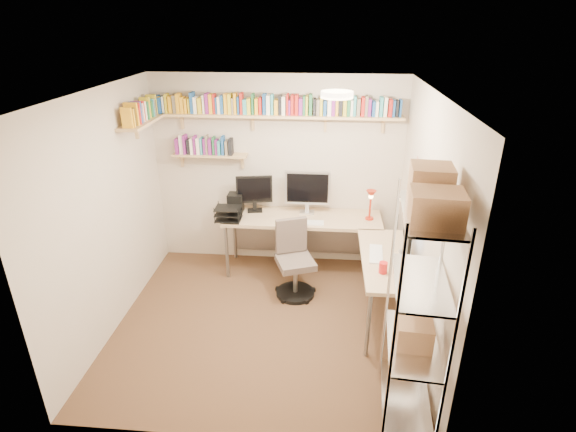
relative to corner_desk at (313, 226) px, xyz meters
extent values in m
plane|color=#452F1D|center=(-0.50, -0.93, -0.77)|extent=(3.20, 3.20, 0.00)
cube|color=beige|center=(-0.50, 0.57, 0.48)|extent=(3.20, 0.04, 2.50)
cube|color=beige|center=(-2.10, -0.93, 0.48)|extent=(0.04, 3.00, 2.50)
cube|color=beige|center=(1.10, -0.93, 0.48)|extent=(0.04, 3.00, 2.50)
cube|color=beige|center=(-0.50, -2.43, 0.48)|extent=(3.20, 0.04, 2.50)
cube|color=white|center=(-0.50, -0.93, 1.73)|extent=(3.20, 3.00, 0.04)
cube|color=silver|center=(1.09, -0.38, 0.78)|extent=(0.01, 0.30, 0.42)
cube|color=silver|center=(1.09, -0.78, 0.73)|extent=(0.01, 0.28, 0.38)
cylinder|color=#FFEAC6|center=(0.20, -0.73, 1.69)|extent=(0.30, 0.30, 0.06)
cube|color=tan|center=(-0.50, 0.45, 1.25)|extent=(3.05, 0.25, 0.03)
cube|color=tan|center=(-1.97, 0.02, 1.25)|extent=(0.25, 1.00, 0.03)
cube|color=tan|center=(-1.35, 0.47, 0.73)|extent=(0.95, 0.20, 0.02)
cube|color=tan|center=(-1.70, 0.51, 1.18)|extent=(0.03, 0.20, 0.20)
cube|color=tan|center=(-0.80, 0.51, 1.18)|extent=(0.03, 0.20, 0.20)
cube|color=tan|center=(0.10, 0.51, 1.18)|extent=(0.03, 0.20, 0.20)
cube|color=tan|center=(0.80, 0.51, 1.18)|extent=(0.03, 0.20, 0.20)
cube|color=#1C4C92|center=(-1.95, 0.45, 1.37)|extent=(0.04, 0.15, 0.20)
cube|color=#1C4C92|center=(-1.90, 0.45, 1.36)|extent=(0.03, 0.14, 0.19)
cube|color=white|center=(-1.87, 0.45, 1.36)|extent=(0.03, 0.12, 0.19)
cube|color=gold|center=(-1.83, 0.45, 1.38)|extent=(0.03, 0.13, 0.22)
cube|color=#F1A91C|center=(-1.78, 0.45, 1.37)|extent=(0.04, 0.12, 0.20)
cube|color=#776A56|center=(-1.73, 0.45, 1.37)|extent=(0.04, 0.13, 0.21)
cube|color=#F1A91C|center=(-1.68, 0.45, 1.38)|extent=(0.04, 0.14, 0.23)
cube|color=#F1A91C|center=(-1.63, 0.45, 1.36)|extent=(0.04, 0.13, 0.19)
cube|color=#F1A91C|center=(-1.59, 0.45, 1.36)|extent=(0.03, 0.14, 0.18)
cube|color=gold|center=(-1.55, 0.45, 1.35)|extent=(0.02, 0.13, 0.18)
cube|color=#1C4C92|center=(-1.51, 0.45, 1.39)|extent=(0.04, 0.15, 0.25)
cube|color=white|center=(-1.47, 0.45, 1.36)|extent=(0.04, 0.15, 0.19)
cube|color=gold|center=(-1.41, 0.45, 1.36)|extent=(0.04, 0.14, 0.19)
cube|color=white|center=(-1.37, 0.45, 1.38)|extent=(0.02, 0.13, 0.22)
cube|color=#7C217B|center=(-1.32, 0.45, 1.39)|extent=(0.04, 0.14, 0.24)
cube|color=#F1A91C|center=(-1.28, 0.45, 1.38)|extent=(0.04, 0.12, 0.23)
cube|color=red|center=(-1.24, 0.45, 1.38)|extent=(0.03, 0.12, 0.23)
cube|color=#1C4C92|center=(-1.21, 0.45, 1.36)|extent=(0.02, 0.11, 0.19)
cube|color=white|center=(-1.18, 0.45, 1.37)|extent=(0.03, 0.14, 0.20)
cube|color=#1C4C92|center=(-1.14, 0.45, 1.37)|extent=(0.04, 0.12, 0.22)
cube|color=#F1A91C|center=(-1.10, 0.45, 1.39)|extent=(0.04, 0.11, 0.24)
cube|color=gold|center=(-1.05, 0.45, 1.39)|extent=(0.04, 0.15, 0.24)
cube|color=#776A56|center=(-1.01, 0.45, 1.36)|extent=(0.02, 0.15, 0.19)
cube|color=#F1A91C|center=(-0.98, 0.45, 1.39)|extent=(0.03, 0.13, 0.25)
cube|color=#1C4C92|center=(-0.94, 0.45, 1.37)|extent=(0.02, 0.12, 0.20)
cube|color=red|center=(-0.91, 0.45, 1.39)|extent=(0.03, 0.13, 0.25)
cube|color=teal|center=(-0.86, 0.45, 1.35)|extent=(0.04, 0.14, 0.18)
cube|color=gold|center=(-0.82, 0.45, 1.36)|extent=(0.04, 0.11, 0.19)
cube|color=#226739|center=(-0.77, 0.45, 1.39)|extent=(0.02, 0.13, 0.24)
cube|color=#F1A91C|center=(-0.72, 0.45, 1.36)|extent=(0.04, 0.12, 0.19)
cube|color=red|center=(-0.68, 0.45, 1.37)|extent=(0.04, 0.12, 0.20)
cube|color=#1C4C92|center=(-0.63, 0.45, 1.39)|extent=(0.04, 0.11, 0.24)
cube|color=white|center=(-0.58, 0.45, 1.38)|extent=(0.04, 0.15, 0.23)
cube|color=teal|center=(-0.53, 0.45, 1.39)|extent=(0.03, 0.12, 0.24)
cube|color=#F1A91C|center=(-0.49, 0.45, 1.35)|extent=(0.04, 0.14, 0.18)
cube|color=black|center=(-0.44, 0.45, 1.38)|extent=(0.03, 0.14, 0.23)
cube|color=white|center=(-0.40, 0.45, 1.37)|extent=(0.04, 0.14, 0.22)
cube|color=red|center=(-0.35, 0.45, 1.39)|extent=(0.02, 0.14, 0.24)
cube|color=#7C217B|center=(-0.33, 0.45, 1.35)|extent=(0.02, 0.13, 0.18)
cube|color=red|center=(-0.29, 0.45, 1.38)|extent=(0.03, 0.14, 0.23)
cube|color=red|center=(-0.24, 0.45, 1.38)|extent=(0.04, 0.15, 0.24)
cube|color=#7C217B|center=(-0.19, 0.45, 1.37)|extent=(0.04, 0.13, 0.20)
cube|color=#226739|center=(-0.15, 0.45, 1.38)|extent=(0.03, 0.13, 0.22)
cube|color=gold|center=(-0.12, 0.45, 1.38)|extent=(0.03, 0.13, 0.22)
cube|color=#226739|center=(-0.08, 0.45, 1.39)|extent=(0.04, 0.12, 0.24)
cube|color=black|center=(-0.03, 0.45, 1.36)|extent=(0.03, 0.15, 0.19)
cube|color=#776A56|center=(0.01, 0.45, 1.36)|extent=(0.04, 0.11, 0.18)
cube|color=gold|center=(0.05, 0.45, 1.38)|extent=(0.03, 0.14, 0.22)
cube|color=#1C4C92|center=(0.09, 0.45, 1.35)|extent=(0.04, 0.14, 0.17)
cube|color=white|center=(0.15, 0.45, 1.38)|extent=(0.04, 0.14, 0.24)
cube|color=#7C217B|center=(0.19, 0.45, 1.38)|extent=(0.04, 0.13, 0.23)
cube|color=#F1A91C|center=(0.23, 0.45, 1.37)|extent=(0.03, 0.12, 0.21)
cube|color=black|center=(0.28, 0.45, 1.37)|extent=(0.04, 0.13, 0.20)
cube|color=gold|center=(0.33, 0.45, 1.38)|extent=(0.04, 0.11, 0.22)
cube|color=#226739|center=(0.37, 0.45, 1.36)|extent=(0.03, 0.15, 0.20)
cube|color=white|center=(0.41, 0.45, 1.36)|extent=(0.03, 0.11, 0.18)
cube|color=teal|center=(0.44, 0.45, 1.38)|extent=(0.03, 0.12, 0.23)
cube|color=#776A56|center=(0.49, 0.45, 1.37)|extent=(0.04, 0.11, 0.20)
cube|color=red|center=(0.54, 0.45, 1.38)|extent=(0.04, 0.14, 0.22)
cube|color=#776A56|center=(0.58, 0.45, 1.38)|extent=(0.03, 0.12, 0.23)
cube|color=#7C217B|center=(0.62, 0.45, 1.37)|extent=(0.04, 0.12, 0.20)
cube|color=#1C4C92|center=(0.66, 0.45, 1.35)|extent=(0.04, 0.15, 0.17)
cube|color=white|center=(0.70, 0.45, 1.35)|extent=(0.03, 0.14, 0.17)
cube|color=teal|center=(0.75, 0.45, 1.38)|extent=(0.04, 0.14, 0.22)
cube|color=white|center=(0.80, 0.45, 1.38)|extent=(0.04, 0.13, 0.22)
cube|color=red|center=(0.86, 0.45, 1.36)|extent=(0.04, 0.12, 0.20)
cube|color=#1C4C92|center=(0.90, 0.45, 1.36)|extent=(0.03, 0.14, 0.19)
cube|color=black|center=(0.93, 0.45, 1.36)|extent=(0.03, 0.12, 0.19)
cube|color=#1C4C92|center=(0.97, 0.45, 1.37)|extent=(0.02, 0.13, 0.20)
cube|color=#F1A91C|center=(-1.97, -0.41, 1.37)|extent=(0.12, 0.03, 0.22)
cube|color=#F1A91C|center=(-1.97, -0.37, 1.36)|extent=(0.13, 0.03, 0.19)
cube|color=black|center=(-1.97, -0.34, 1.36)|extent=(0.11, 0.03, 0.20)
cube|color=#F1A91C|center=(-1.97, -0.29, 1.39)|extent=(0.15, 0.03, 0.24)
cube|color=red|center=(-1.97, -0.26, 1.36)|extent=(0.14, 0.02, 0.18)
cube|color=red|center=(-1.97, -0.22, 1.38)|extent=(0.14, 0.04, 0.23)
cube|color=#1C4C92|center=(-1.97, -0.18, 1.38)|extent=(0.14, 0.03, 0.23)
cube|color=#7C217B|center=(-1.97, -0.15, 1.38)|extent=(0.11, 0.03, 0.23)
cube|color=white|center=(-1.97, -0.10, 1.37)|extent=(0.13, 0.02, 0.20)
cube|color=red|center=(-1.97, -0.07, 1.38)|extent=(0.11, 0.04, 0.22)
cube|color=white|center=(-1.97, -0.02, 1.37)|extent=(0.12, 0.04, 0.21)
cube|color=#226739|center=(-1.97, 0.02, 1.37)|extent=(0.15, 0.03, 0.20)
cube|color=#F1A91C|center=(-1.97, 0.07, 1.36)|extent=(0.12, 0.03, 0.19)
cube|color=gold|center=(-1.97, 0.11, 1.39)|extent=(0.12, 0.03, 0.24)
cube|color=#226739|center=(-1.97, 0.15, 1.36)|extent=(0.13, 0.04, 0.19)
cube|color=teal|center=(-1.97, 0.20, 1.37)|extent=(0.14, 0.02, 0.20)
cube|color=#776A56|center=(-1.97, 0.23, 1.37)|extent=(0.15, 0.03, 0.20)
cube|color=black|center=(-1.97, 0.27, 1.36)|extent=(0.13, 0.03, 0.18)
cube|color=gold|center=(-1.97, 0.31, 1.38)|extent=(0.12, 0.04, 0.23)
cube|color=#1C4C92|center=(-1.97, 0.36, 1.36)|extent=(0.15, 0.04, 0.18)
cube|color=#F1A91C|center=(-1.97, 0.41, 1.36)|extent=(0.14, 0.03, 0.20)
cube|color=#226739|center=(-1.97, 0.45, 1.36)|extent=(0.13, 0.03, 0.19)
cube|color=#7C217B|center=(-1.76, 0.47, 0.84)|extent=(0.04, 0.14, 0.20)
cube|color=white|center=(-1.70, 0.47, 0.86)|extent=(0.04, 0.11, 0.24)
cube|color=#7C217B|center=(-1.66, 0.47, 0.86)|extent=(0.03, 0.14, 0.24)
cube|color=black|center=(-1.61, 0.47, 0.84)|extent=(0.04, 0.11, 0.18)
cube|color=white|center=(-1.57, 0.47, 0.84)|extent=(0.03, 0.13, 0.20)
cube|color=#7C217B|center=(-1.53, 0.47, 0.86)|extent=(0.03, 0.11, 0.23)
cube|color=white|center=(-1.48, 0.47, 0.85)|extent=(0.04, 0.13, 0.21)
cube|color=teal|center=(-1.44, 0.47, 0.85)|extent=(0.02, 0.12, 0.21)
cube|color=#7C217B|center=(-1.41, 0.47, 0.85)|extent=(0.03, 0.11, 0.20)
cube|color=#776A56|center=(-1.37, 0.47, 0.86)|extent=(0.03, 0.11, 0.24)
cube|color=#7C217B|center=(-1.33, 0.47, 0.84)|extent=(0.04, 0.13, 0.20)
cube|color=#226739|center=(-1.29, 0.47, 0.86)|extent=(0.03, 0.12, 0.22)
cube|color=#7C217B|center=(-1.25, 0.47, 0.84)|extent=(0.03, 0.11, 0.19)
cube|color=teal|center=(-1.22, 0.47, 0.83)|extent=(0.03, 0.15, 0.18)
cube|color=#1C4C92|center=(-1.17, 0.47, 0.86)|extent=(0.03, 0.12, 0.23)
cube|color=#776A56|center=(-1.12, 0.47, 0.83)|extent=(0.03, 0.13, 0.18)
cube|color=black|center=(-1.07, 0.47, 0.85)|extent=(0.04, 0.14, 0.20)
cube|color=tan|center=(-0.15, 0.25, -0.01)|extent=(2.00, 0.63, 0.04)
cube|color=tan|center=(0.85, -0.72, -0.01)|extent=(0.63, 1.37, 0.04)
cylinder|color=gray|center=(-1.09, -0.01, -0.40)|extent=(0.04, 0.04, 0.74)
cylinder|color=gray|center=(-1.09, 0.52, -0.40)|extent=(0.04, 0.04, 0.74)
cylinder|color=gray|center=(1.12, 0.52, -0.40)|extent=(0.04, 0.04, 0.74)
cylinder|color=gray|center=(0.59, -1.36, -0.40)|extent=(0.04, 0.04, 0.74)
cylinder|color=gray|center=(1.12, -1.36, -0.40)|extent=(0.04, 0.04, 0.74)
cube|color=gray|center=(-0.15, 0.53, -0.35)|extent=(1.89, 0.02, 0.58)
cube|color=silver|center=(-0.09, 0.38, 0.36)|extent=(0.58, 0.03, 0.44)
cube|color=black|center=(-0.09, 0.36, 0.36)|extent=(0.52, 0.00, 0.38)
cube|color=black|center=(-0.78, 0.38, 0.32)|extent=(0.46, 0.03, 0.36)
cube|color=black|center=(1.00, -0.67, 0.34)|extent=(0.03, 0.61, 0.40)
cube|color=white|center=(0.98, -0.67, 0.34)|extent=(0.00, 0.55, 0.34)
cube|color=white|center=(-0.09, 0.06, 0.02)|extent=(0.44, 0.14, 0.02)
cube|color=white|center=(0.70, -0.67, 0.02)|extent=(0.14, 0.42, 0.02)
cylinder|color=#A7210E|center=(0.70, 0.25, 0.02)|extent=(0.11, 0.11, 0.02)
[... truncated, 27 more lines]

